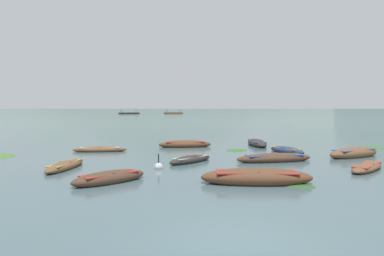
{
  "coord_description": "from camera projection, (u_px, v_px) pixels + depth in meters",
  "views": [
    {
      "loc": [
        -1.12,
        -7.96,
        3.07
      ],
      "look_at": [
        -0.77,
        28.22,
        0.98
      ],
      "focal_mm": 33.07,
      "sensor_mm": 36.0,
      "label": 1
    }
  ],
  "objects": [
    {
      "name": "mountain_3",
      "position": [
        316.0,
        84.0,
        1905.16
      ],
      "size": [
        935.92,
        935.92,
        261.16
      ],
      "primitive_type": "cone",
      "color": "slate",
      "rests_on": "ground"
    },
    {
      "name": "weed_patch_1",
      "position": [
        237.0,
        150.0,
        25.35
      ],
      "size": [
        2.15,
        2.4,
        0.14
      ],
      "primitive_type": "ellipsoid",
      "rotation": [
        0.0,
        0.0,
        1.1
      ],
      "color": "#38662D",
      "rests_on": "ground"
    },
    {
      "name": "ground_plane",
      "position": [
        189.0,
        108.0,
        1505.56
      ],
      "size": [
        6000.0,
        6000.0,
        0.0
      ],
      "primitive_type": "plane",
      "color": "#476066"
    },
    {
      "name": "rowboat_8",
      "position": [
        65.0,
        166.0,
        17.79
      ],
      "size": [
        1.33,
        3.84,
        0.47
      ],
      "color": "brown",
      "rests_on": "ground"
    },
    {
      "name": "weed_patch_2",
      "position": [
        278.0,
        182.0,
        14.69
      ],
      "size": [
        3.11,
        3.33,
        0.14
      ],
      "primitive_type": "ellipsoid",
      "rotation": [
        0.0,
        0.0,
        2.28
      ],
      "color": "#2D5628",
      "rests_on": "ground"
    },
    {
      "name": "rowboat_7",
      "position": [
        110.0,
        178.0,
        14.53
      ],
      "size": [
        3.18,
        3.1,
        0.6
      ],
      "color": "#4C3323",
      "rests_on": "ground"
    },
    {
      "name": "mooring_buoy",
      "position": [
        159.0,
        167.0,
        17.75
      ],
      "size": [
        0.43,
        0.43,
        0.89
      ],
      "color": "silver",
      "rests_on": "ground"
    },
    {
      "name": "rowboat_4",
      "position": [
        257.0,
        143.0,
        28.68
      ],
      "size": [
        1.35,
        4.3,
        0.63
      ],
      "color": "#2D2826",
      "rests_on": "ground"
    },
    {
      "name": "rowboat_9",
      "position": [
        100.0,
        150.0,
        24.72
      ],
      "size": [
        3.79,
        1.28,
        0.45
      ],
      "color": "brown",
      "rests_on": "ground"
    },
    {
      "name": "rowboat_5",
      "position": [
        367.0,
        167.0,
        17.42
      ],
      "size": [
        3.19,
        3.4,
        0.44
      ],
      "color": "brown",
      "rests_on": "ground"
    },
    {
      "name": "rowboat_0",
      "position": [
        287.0,
        150.0,
        24.08
      ],
      "size": [
        2.24,
        3.35,
        0.51
      ],
      "color": "navy",
      "rests_on": "ground"
    },
    {
      "name": "weed_patch_3",
      "position": [
        373.0,
        148.0,
        27.14
      ],
      "size": [
        2.44,
        3.07,
        0.14
      ],
      "primitive_type": "ellipsoid",
      "rotation": [
        0.0,
        0.0,
        2.69
      ],
      "color": "#38662D",
      "rests_on": "ground"
    },
    {
      "name": "ferry_0",
      "position": [
        173.0,
        113.0,
        172.08
      ],
      "size": [
        9.29,
        6.09,
        2.54
      ],
      "color": "brown",
      "rests_on": "ground"
    },
    {
      "name": "rowboat_10",
      "position": [
        354.0,
        153.0,
        22.05
      ],
      "size": [
        4.32,
        3.18,
        0.76
      ],
      "color": "brown",
      "rests_on": "ground"
    },
    {
      "name": "mountain_2",
      "position": [
        163.0,
        77.0,
        1759.87
      ],
      "size": [
        1247.56,
        1247.56,
        314.98
      ],
      "primitive_type": "cone",
      "color": "#56665B",
      "rests_on": "ground"
    },
    {
      "name": "rowboat_2",
      "position": [
        274.0,
        158.0,
        20.14
      ],
      "size": [
        4.7,
        2.14,
        0.61
      ],
      "color": "#4C3323",
      "rests_on": "ground"
    },
    {
      "name": "rowboat_6",
      "position": [
        185.0,
        144.0,
        27.58
      ],
      "size": [
        4.24,
        1.77,
        0.67
      ],
      "color": "brown",
      "rests_on": "ground"
    },
    {
      "name": "rowboat_1",
      "position": [
        191.0,
        160.0,
        19.89
      ],
      "size": [
        2.85,
        3.15,
        0.48
      ],
      "color": "#2D2826",
      "rests_on": "ground"
    },
    {
      "name": "mountain_1",
      "position": [
        54.0,
        86.0,
        1859.34
      ],
      "size": [
        776.12,
        776.12,
        236.09
      ],
      "primitive_type": "cone",
      "color": "slate",
      "rests_on": "ground"
    },
    {
      "name": "ferry_1",
      "position": [
        129.0,
        113.0,
        167.7
      ],
      "size": [
        10.13,
        6.63,
        2.54
      ],
      "color": "#2D2826",
      "rests_on": "ground"
    },
    {
      "name": "rowboat_3",
      "position": [
        256.0,
        177.0,
        14.34
      ],
      "size": [
        4.59,
        1.63,
        0.78
      ],
      "color": "brown",
      "rests_on": "ground"
    }
  ]
}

